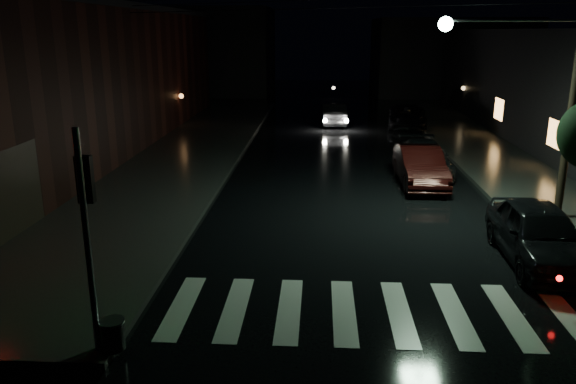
% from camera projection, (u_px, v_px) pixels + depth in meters
% --- Properties ---
extents(ground, '(120.00, 120.00, 0.00)m').
position_uv_depth(ground, '(232.00, 319.00, 11.94)').
color(ground, black).
rests_on(ground, ground).
extents(sidewalk_left, '(6.00, 44.00, 0.15)m').
position_uv_depth(sidewalk_left, '(170.00, 163.00, 25.62)').
color(sidewalk_left, '#282826').
rests_on(sidewalk_left, ground).
extents(sidewalk_right, '(4.00, 44.00, 0.15)m').
position_uv_depth(sidewalk_right, '(504.00, 168.00, 24.80)').
color(sidewalk_right, '#282826').
rests_on(sidewalk_right, ground).
extents(building_left, '(10.00, 36.00, 7.00)m').
position_uv_depth(building_left, '(33.00, 83.00, 26.96)').
color(building_left, black).
rests_on(building_left, ground).
extents(building_far_left, '(14.00, 10.00, 8.00)m').
position_uv_depth(building_far_left, '(199.00, 51.00, 54.54)').
color(building_far_left, black).
rests_on(building_far_left, ground).
extents(building_far_right, '(14.00, 10.00, 7.00)m').
position_uv_depth(building_far_right, '(449.00, 57.00, 53.37)').
color(building_far_right, black).
rests_on(building_far_right, ground).
extents(crosswalk, '(9.00, 3.00, 0.01)m').
position_uv_depth(crosswalk, '(371.00, 312.00, 12.25)').
color(crosswalk, beige).
rests_on(crosswalk, ground).
extents(signal_pole_corner, '(0.68, 0.61, 4.20)m').
position_uv_depth(signal_pole_corner, '(101.00, 280.00, 10.22)').
color(signal_pole_corner, slate).
rests_on(signal_pole_corner, ground).
extents(utility_pole, '(4.92, 0.44, 8.00)m').
position_uv_depth(utility_pole, '(554.00, 76.00, 16.90)').
color(utility_pole, black).
rests_on(utility_pole, ground).
extents(parked_car_a, '(1.99, 4.67, 1.58)m').
position_uv_depth(parked_car_a, '(539.00, 233.00, 14.73)').
color(parked_car_a, black).
rests_on(parked_car_a, ground).
extents(parked_car_b, '(1.63, 4.57, 1.50)m').
position_uv_depth(parked_car_b, '(420.00, 166.00, 22.17)').
color(parked_car_b, black).
rests_on(parked_car_b, ground).
extents(parked_car_c, '(1.90, 4.67, 1.35)m').
position_uv_depth(parked_car_c, '(424.00, 158.00, 23.95)').
color(parked_car_c, black).
rests_on(parked_car_c, ground).
extents(parked_car_d, '(2.93, 5.26, 1.39)m').
position_uv_depth(parked_car_d, '(407.00, 116.00, 35.42)').
color(parked_car_d, black).
rests_on(parked_car_d, ground).
extents(oncoming_car, '(1.68, 4.34, 1.41)m').
position_uv_depth(oncoming_car, '(333.00, 114.00, 36.36)').
color(oncoming_car, black).
rests_on(oncoming_car, ground).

